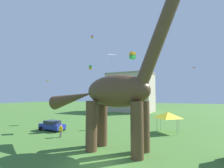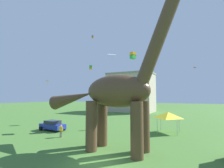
% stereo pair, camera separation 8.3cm
% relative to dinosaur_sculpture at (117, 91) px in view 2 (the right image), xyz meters
% --- Properties ---
extents(ground_plane, '(240.00, 240.00, 0.00)m').
position_rel_dinosaur_sculpture_xyz_m(ground_plane, '(-0.05, -3.41, -5.88)').
color(ground_plane, '#42702D').
extents(dinosaur_sculpture, '(15.55, 3.29, 16.25)m').
position_rel_dinosaur_sculpture_xyz_m(dinosaur_sculpture, '(0.00, 0.00, 0.00)').
color(dinosaur_sculpture, '#513823').
rests_on(dinosaur_sculpture, ground_plane).
extents(parked_sedan_left, '(4.32, 2.10, 1.55)m').
position_rel_dinosaur_sculpture_xyz_m(parked_sedan_left, '(-13.15, 4.54, -5.07)').
color(parked_sedan_left, navy).
rests_on(parked_sedan_left, ground_plane).
extents(person_vendor_side, '(0.60, 0.26, 1.59)m').
position_rel_dinosaur_sculpture_xyz_m(person_vendor_side, '(-8.90, 1.85, -4.91)').
color(person_vendor_side, '#6B6056').
rests_on(person_vendor_side, ground_plane).
extents(person_far_spectator, '(0.54, 0.24, 1.46)m').
position_rel_dinosaur_sculpture_xyz_m(person_far_spectator, '(-8.14, 7.33, -4.99)').
color(person_far_spectator, '#6B6056').
rests_on(person_far_spectator, ground_plane).
extents(festival_canopy_tent, '(3.15, 3.15, 3.00)m').
position_rel_dinosaur_sculpture_xyz_m(festival_canopy_tent, '(3.27, 10.97, -3.33)').
color(festival_canopy_tent, '#B2B2B7').
rests_on(festival_canopy_tent, ground_plane).
extents(kite_mid_center, '(1.88, 1.83, 1.94)m').
position_rel_dinosaur_sculpture_xyz_m(kite_mid_center, '(-6.18, 11.29, 6.84)').
color(kite_mid_center, white).
extents(kite_far_left, '(0.71, 0.78, 0.79)m').
position_rel_dinosaur_sculpture_xyz_m(kite_far_left, '(-13.93, 4.06, 1.87)').
color(kite_far_left, orange).
extents(kite_far_right, '(0.71, 0.75, 0.20)m').
position_rel_dinosaur_sculpture_xyz_m(kite_far_right, '(6.91, 21.96, 5.14)').
color(kite_far_right, pink).
extents(kite_mid_left, '(0.50, 0.50, 0.52)m').
position_rel_dinosaur_sculpture_xyz_m(kite_mid_left, '(-10.20, 11.16, 10.66)').
color(kite_mid_left, pink).
extents(kite_near_high, '(0.83, 0.83, 0.86)m').
position_rel_dinosaur_sculpture_xyz_m(kite_near_high, '(-13.17, 15.13, 5.64)').
color(kite_near_high, green).
extents(kite_high_left, '(1.15, 1.15, 1.20)m').
position_rel_dinosaur_sculpture_xyz_m(kite_high_left, '(-3.12, 13.81, 6.88)').
color(kite_high_left, orange).
extents(background_building_block, '(15.29, 9.85, 13.23)m').
position_rel_dinosaur_sculpture_xyz_m(background_building_block, '(-13.22, 40.41, 0.75)').
color(background_building_block, '#B7A893').
rests_on(background_building_block, ground_plane).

